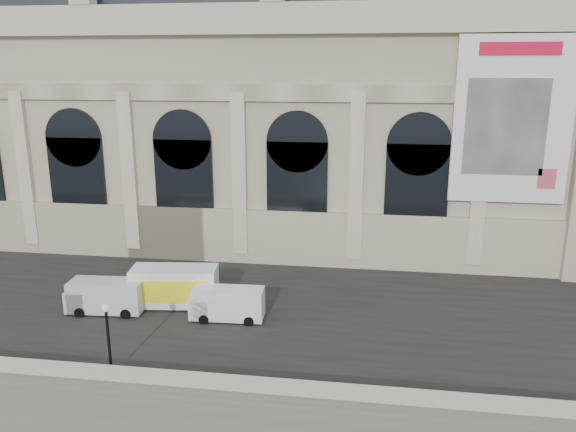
% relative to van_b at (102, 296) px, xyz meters
% --- Properties ---
extents(quay, '(160.00, 70.00, 6.00)m').
position_rel_van_b_xyz_m(quay, '(6.50, 24.80, -4.22)').
color(quay, gray).
rests_on(quay, ground).
extents(street, '(160.00, 24.00, 0.06)m').
position_rel_van_b_xyz_m(street, '(6.50, 3.80, -1.19)').
color(street, '#2D2D2D').
rests_on(street, quay).
extents(parapet, '(160.00, 1.40, 1.21)m').
position_rel_van_b_xyz_m(parapet, '(6.50, -9.60, -0.61)').
color(parapet, gray).
rests_on(parapet, quay).
extents(museum, '(69.00, 18.70, 29.10)m').
position_rel_van_b_xyz_m(museum, '(0.53, 20.66, 12.50)').
color(museum, beige).
rests_on(museum, quay).
extents(van_b, '(5.51, 2.54, 2.40)m').
position_rel_van_b_xyz_m(van_b, '(0.00, 0.00, 0.00)').
color(van_b, silver).
rests_on(van_b, quay).
extents(van_c, '(5.16, 2.30, 2.26)m').
position_rel_van_b_xyz_m(van_c, '(8.90, 0.11, -0.07)').
color(van_c, white).
rests_on(van_c, quay).
extents(box_truck, '(7.62, 3.33, 2.98)m').
position_rel_van_b_xyz_m(box_truck, '(4.37, 1.69, 0.27)').
color(box_truck, white).
rests_on(box_truck, quay).
extents(lamp_right, '(0.45, 0.45, 4.46)m').
position_rel_van_b_xyz_m(lamp_right, '(4.42, -8.13, 0.99)').
color(lamp_right, black).
rests_on(lamp_right, quay).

